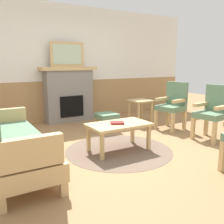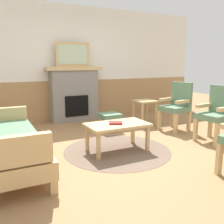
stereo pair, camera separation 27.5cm
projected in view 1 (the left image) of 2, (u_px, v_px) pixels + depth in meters
The scene contains 12 objects.
ground_plane at pixel (123, 149), 4.00m from camera, with size 14.00×14.00×0.00m, color #997047.
wall_back at pixel (64, 65), 5.93m from camera, with size 7.20×0.14×2.70m.
fireplace at pixel (69, 94), 5.85m from camera, with size 1.30×0.44×1.28m.
framed_picture at pixel (67, 54), 5.68m from camera, with size 0.80×0.04×0.56m.
couch at pixel (12, 143), 3.06m from camera, with size 0.70×1.80×0.98m.
coffee_table at pixel (119, 127), 3.86m from camera, with size 0.96×0.56×0.44m.
round_rug at pixel (119, 150), 3.94m from camera, with size 1.68×1.68×0.01m, color brown.
book_on_table at pixel (117, 123), 3.83m from camera, with size 0.20×0.16×0.03m, color maroon.
footstool at pixel (107, 117), 5.04m from camera, with size 0.40×0.40×0.36m.
armchair_near_fireplace at pixel (173, 103), 5.17m from camera, with size 0.56×0.56×0.98m.
armchair_by_window_left at pixel (214, 110), 4.44m from camera, with size 0.53×0.53×0.98m.
side_table at pixel (140, 105), 5.59m from camera, with size 0.44×0.44×0.55m.
Camera 1 is at (-2.10, -3.18, 1.35)m, focal length 39.86 mm.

